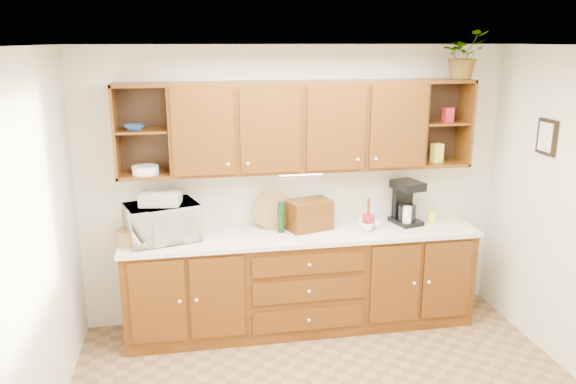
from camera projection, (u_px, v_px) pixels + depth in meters
name	position (u px, v px, depth m)	size (l,w,h in m)	color
ceiling	(353.00, 46.00, 3.31)	(4.00, 4.00, 0.00)	white
back_wall	(296.00, 186.00, 5.32)	(4.00, 4.00, 0.00)	beige
left_wall	(20.00, 274.00, 3.31)	(3.50, 3.50, 0.00)	beige
base_cabinets	(302.00, 281.00, 5.25)	(3.20, 0.60, 0.90)	#391B06
countertop	(302.00, 234.00, 5.12)	(3.24, 0.64, 0.04)	white
upper_cabinets	(301.00, 126.00, 5.01)	(3.20, 0.33, 0.80)	#391B06
undercabinet_light	(300.00, 173.00, 5.07)	(0.40, 0.05, 0.03)	white
framed_picture	(547.00, 137.00, 4.70)	(0.03, 0.24, 0.30)	black
wicker_basket	(130.00, 237.00, 4.81)	(0.24, 0.24, 0.13)	olive
microwave	(162.00, 222.00, 4.88)	(0.60, 0.40, 0.33)	beige
towel_stack	(161.00, 198.00, 4.82)	(0.33, 0.25, 0.10)	#D6BC64
wine_bottle	(281.00, 217.00, 5.08)	(0.06, 0.06, 0.29)	black
woven_tray	(272.00, 227.00, 5.23)	(0.37, 0.37, 0.02)	olive
bread_box	(309.00, 215.00, 5.17)	(0.40, 0.25, 0.28)	#391B06
mug_tree	(368.00, 224.00, 5.20)	(0.24, 0.25, 0.29)	#391B06
canister_red	(368.00, 222.00, 5.18)	(0.11, 0.11, 0.14)	#AF1921
canister_white	(407.00, 217.00, 5.24)	(0.08, 0.08, 0.20)	white
canister_yellow	(431.00, 217.00, 5.38)	(0.08, 0.08, 0.12)	yellow
coffee_maker	(406.00, 203.00, 5.34)	(0.29, 0.34, 0.42)	black
bowl_stack	(134.00, 128.00, 4.73)	(0.18, 0.18, 0.04)	navy
plate_stack	(145.00, 170.00, 4.83)	(0.23, 0.23, 0.07)	white
pantry_box_yellow	(437.00, 153.00, 5.28)	(0.10, 0.08, 0.18)	yellow
pantry_box_red	(448.00, 115.00, 5.21)	(0.09, 0.08, 0.13)	#AF1921
potted_plant	(463.00, 55.00, 5.05)	(0.39, 0.34, 0.43)	#999999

